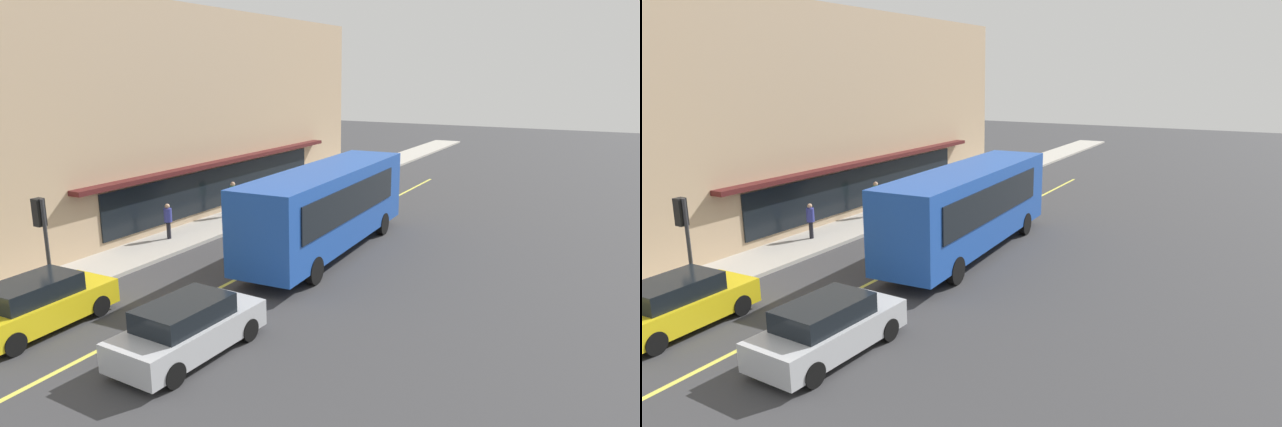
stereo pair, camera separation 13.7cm
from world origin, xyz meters
The scene contains 10 objects.
ground centered at (0.00, 0.00, 0.00)m, with size 120.00×120.00×0.00m, color #38383A.
sidewalk centered at (0.00, 5.13, 0.07)m, with size 80.00×2.64×0.15m, color #B2ADA3.
lane_centre_stripe centered at (0.00, 0.00, 0.00)m, with size 36.00×0.16×0.01m, color #D8D14C.
storefront_building centered at (3.34, 11.45, 5.13)m, with size 27.16×10.61×10.28m.
bus centered at (-0.11, -1.38, 1.99)m, with size 11.23×3.02×3.50m.
traffic_light centered at (-8.86, 4.35, 2.53)m, with size 0.30×0.52×3.20m.
car_yellow centered at (-10.53, 2.56, 0.74)m, with size 4.34×1.94×1.52m.
car_silver centered at (-9.69, -2.30, 0.74)m, with size 4.38×2.03×1.52m.
pedestrian_near_storefront centered at (2.59, 5.41, 1.19)m, with size 0.34×0.34×1.73m.
pedestrian_waiting centered at (-2.12, 5.39, 1.08)m, with size 0.34×0.34×1.56m.
Camera 2 is at (-20.05, -11.93, 7.21)m, focal length 32.12 mm.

